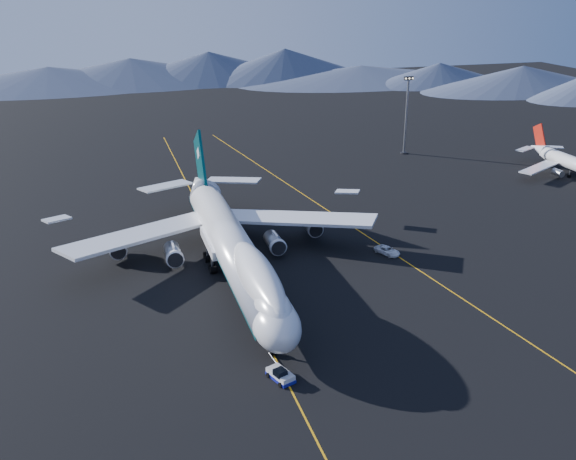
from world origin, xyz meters
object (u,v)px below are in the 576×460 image
object	(u,v)px
boeing_747	(233,245)
service_van	(387,251)
pushback_tug	(281,375)
floodlight_mast	(406,115)

from	to	relation	value
boeing_747	service_van	distance (m)	30.45
pushback_tug	service_van	xyz separation A→B (m)	(30.63, 33.47, 0.16)
service_van	floodlight_mast	bearing A→B (deg)	37.24
floodlight_mast	pushback_tug	bearing A→B (deg)	-123.61
pushback_tug	floodlight_mast	distance (m)	121.82
boeing_747	service_van	bearing A→B (deg)	2.08
pushback_tug	floodlight_mast	xyz separation A→B (m)	(67.16, 101.04, 10.92)
pushback_tug	floodlight_mast	bearing A→B (deg)	35.96
pushback_tug	floodlight_mast	world-z (taller)	floodlight_mast
boeing_747	service_van	size ratio (longest dim) A/B	13.90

